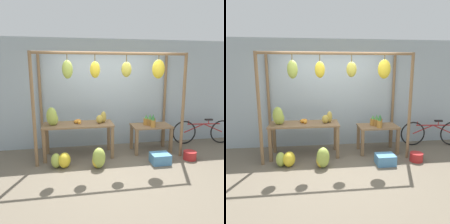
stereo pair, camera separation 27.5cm
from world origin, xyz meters
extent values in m
plane|color=#665B4C|center=(0.00, 0.00, 0.00)|extent=(20.00, 20.00, 0.00)
cube|color=#99A8B2|center=(0.00, 1.53, 1.40)|extent=(8.00, 0.08, 2.80)
cylinder|color=brown|center=(-1.64, 0.39, 1.20)|extent=(0.07, 0.07, 2.40)
cylinder|color=brown|center=(1.64, 0.39, 1.20)|extent=(0.07, 0.07, 2.40)
cylinder|color=brown|center=(-1.64, 1.44, 1.20)|extent=(0.07, 0.07, 2.40)
cylinder|color=brown|center=(1.64, 1.44, 1.20)|extent=(0.07, 0.07, 2.40)
cylinder|color=brown|center=(0.00, 0.39, 2.37)|extent=(3.29, 0.06, 0.06)
cylinder|color=brown|center=(-0.93, 0.39, 2.28)|extent=(0.02, 0.02, 0.11)
ellipsoid|color=#9EB247|center=(-0.93, 0.39, 2.04)|extent=(0.22, 0.19, 0.37)
cylinder|color=brown|center=(-0.37, 0.39, 2.27)|extent=(0.02, 0.02, 0.13)
ellipsoid|color=yellow|center=(-0.37, 0.39, 2.03)|extent=(0.21, 0.19, 0.34)
cylinder|color=brown|center=(0.29, 0.39, 2.27)|extent=(0.02, 0.02, 0.14)
ellipsoid|color=gold|center=(0.29, 0.39, 2.04)|extent=(0.22, 0.20, 0.32)
cylinder|color=brown|center=(1.01, 0.39, 2.29)|extent=(0.02, 0.02, 0.09)
ellipsoid|color=yellow|center=(1.01, 0.39, 2.04)|extent=(0.27, 0.25, 0.41)
cube|color=brown|center=(-0.74, 0.81, 0.77)|extent=(1.61, 0.65, 0.04)
cube|color=brown|center=(-1.49, 0.54, 0.38)|extent=(0.07, 0.07, 0.75)
cube|color=brown|center=(0.02, 0.54, 0.38)|extent=(0.07, 0.07, 0.75)
cube|color=brown|center=(-1.49, 1.09, 0.38)|extent=(0.07, 0.07, 0.75)
cube|color=brown|center=(0.02, 1.09, 0.38)|extent=(0.07, 0.07, 0.75)
cube|color=brown|center=(1.06, 0.85, 0.65)|extent=(0.97, 0.58, 0.04)
cube|color=brown|center=(0.62, 0.61, 0.32)|extent=(0.07, 0.07, 0.63)
cube|color=brown|center=(1.49, 0.61, 0.32)|extent=(0.07, 0.07, 0.63)
cube|color=brown|center=(0.62, 1.09, 0.32)|extent=(0.07, 0.07, 0.63)
cube|color=brown|center=(1.49, 1.09, 0.32)|extent=(0.07, 0.07, 0.63)
ellipsoid|color=#9EB247|center=(-1.28, 0.76, 0.94)|extent=(0.22, 0.20, 0.29)
ellipsoid|color=#9EB247|center=(-1.33, 0.76, 1.00)|extent=(0.34, 0.34, 0.41)
sphere|color=orange|center=(-0.72, 0.76, 0.84)|extent=(0.09, 0.09, 0.09)
sphere|color=orange|center=(-0.78, 0.85, 0.84)|extent=(0.09, 0.09, 0.09)
sphere|color=orange|center=(-0.76, 0.93, 0.84)|extent=(0.08, 0.08, 0.08)
sphere|color=orange|center=(-0.80, 0.87, 0.83)|extent=(0.07, 0.07, 0.07)
sphere|color=orange|center=(-0.73, 0.85, 0.83)|extent=(0.07, 0.07, 0.07)
sphere|color=orange|center=(-0.71, 0.90, 0.84)|extent=(0.08, 0.08, 0.08)
sphere|color=orange|center=(-0.71, 0.88, 0.83)|extent=(0.07, 0.07, 0.07)
sphere|color=orange|center=(-0.72, 0.90, 0.84)|extent=(0.09, 0.09, 0.09)
sphere|color=orange|center=(-0.74, 0.85, 0.83)|extent=(0.08, 0.08, 0.08)
sphere|color=orange|center=(-0.79, 0.86, 0.84)|extent=(0.08, 0.08, 0.08)
cylinder|color=olive|center=(1.01, 0.82, 0.75)|extent=(0.14, 0.14, 0.16)
cone|color=#428442|center=(1.01, 0.82, 0.90)|extent=(0.10, 0.10, 0.12)
cylinder|color=#A3702D|center=(1.03, 0.65, 0.76)|extent=(0.12, 0.12, 0.17)
cone|color=#337538|center=(1.03, 0.65, 0.91)|extent=(0.09, 0.09, 0.13)
cylinder|color=#A3702D|center=(0.94, 0.89, 0.76)|extent=(0.13, 0.13, 0.17)
cone|color=#428442|center=(0.94, 0.89, 0.89)|extent=(0.09, 0.09, 0.09)
cylinder|color=olive|center=(1.13, 0.91, 0.75)|extent=(0.12, 0.12, 0.15)
cone|color=#337538|center=(1.13, 0.91, 0.88)|extent=(0.08, 0.08, 0.11)
ellipsoid|color=yellow|center=(-1.06, 0.22, 0.16)|extent=(0.35, 0.36, 0.33)
ellipsoid|color=#9EB247|center=(-1.24, 0.25, 0.16)|extent=(0.21, 0.23, 0.32)
ellipsoid|color=#9EB247|center=(-0.34, 0.09, 0.22)|extent=(0.38, 0.37, 0.44)
ellipsoid|color=gold|center=(-0.39, 0.09, 0.16)|extent=(0.26, 0.27, 0.32)
cube|color=#4C84B2|center=(1.01, 0.08, 0.11)|extent=(0.40, 0.34, 0.22)
cylinder|color=#AD2323|center=(1.76, 0.16, 0.10)|extent=(0.29, 0.29, 0.19)
torus|color=black|center=(2.14, 1.17, 0.33)|extent=(0.66, 0.10, 0.66)
cylinder|color=maroon|center=(2.68, 1.11, 0.56)|extent=(0.91, 0.12, 0.03)
cylinder|color=maroon|center=(2.95, 1.09, 0.44)|extent=(0.55, 0.08, 0.26)
cylinder|color=maroon|center=(2.41, 1.14, 0.44)|extent=(0.55, 0.08, 0.26)
cylinder|color=maroon|center=(2.81, 1.10, 0.61)|extent=(0.02, 0.02, 0.10)
cube|color=black|center=(2.81, 1.10, 0.68)|extent=(0.21, 0.10, 0.04)
cylinder|color=maroon|center=(2.25, 1.16, 0.61)|extent=(0.02, 0.02, 0.10)
ellipsoid|color=#B2993D|center=(-0.24, 0.75, 0.90)|extent=(0.22, 0.21, 0.20)
ellipsoid|color=#B2993D|center=(-0.14, 0.83, 0.93)|extent=(0.19, 0.19, 0.27)
camera|label=1|loc=(-0.82, -4.19, 2.05)|focal=35.00mm
camera|label=2|loc=(-0.55, -4.23, 2.05)|focal=35.00mm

